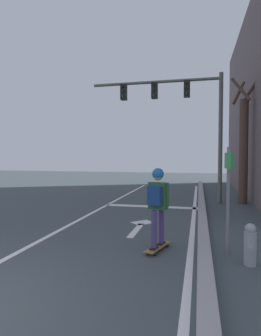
% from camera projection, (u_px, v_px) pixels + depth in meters
% --- Properties ---
extents(lane_line_center, '(0.12, 20.00, 0.01)m').
position_uv_depth(lane_line_center, '(83.00, 218.00, 8.58)').
color(lane_line_center, silver).
rests_on(lane_line_center, ground).
extents(lane_line_curbside, '(0.12, 20.00, 0.01)m').
position_uv_depth(lane_line_curbside, '(193.00, 223.00, 7.83)').
color(lane_line_curbside, silver).
rests_on(lane_line_curbside, ground).
extents(stop_bar, '(3.36, 0.40, 0.01)m').
position_uv_depth(stop_bar, '(151.00, 206.00, 10.45)').
color(stop_bar, silver).
rests_on(stop_bar, ground).
extents(lane_arrow_stem, '(0.16, 1.40, 0.01)m').
position_uv_depth(lane_arrow_stem, '(136.00, 230.00, 7.12)').
color(lane_arrow_stem, silver).
rests_on(lane_arrow_stem, ground).
extents(lane_arrow_head, '(0.71, 0.71, 0.01)m').
position_uv_depth(lane_arrow_head, '(143.00, 222.00, 7.94)').
color(lane_arrow_head, silver).
rests_on(lane_arrow_head, ground).
extents(curb_strip, '(0.24, 24.00, 0.14)m').
position_uv_depth(curb_strip, '(203.00, 221.00, 7.77)').
color(curb_strip, '#9D979B').
rests_on(curb_strip, ground).
extents(skateboard, '(0.44, 0.88, 0.08)m').
position_uv_depth(skateboard, '(158.00, 247.00, 5.59)').
color(skateboard, '#8F5C34').
rests_on(skateboard, ground).
extents(skater, '(0.42, 0.59, 1.53)m').
position_uv_depth(skater, '(157.00, 198.00, 5.53)').
color(skater, '#45396C').
rests_on(skater, skateboard).
extents(traffic_signal_mast, '(5.30, 0.34, 5.08)m').
position_uv_depth(traffic_signal_mast, '(179.00, 107.00, 11.55)').
color(traffic_signal_mast, '#5E6156').
rests_on(traffic_signal_mast, ground).
extents(street_sign_post, '(0.11, 0.44, 2.00)m').
position_uv_depth(street_sign_post, '(228.00, 184.00, 5.34)').
color(street_sign_post, slate).
rests_on(street_sign_post, ground).
extents(fire_hydrant, '(0.20, 0.30, 0.71)m').
position_uv_depth(fire_hydrant, '(250.00, 244.00, 4.83)').
color(fire_hydrant, '#94989F').
rests_on(fire_hydrant, ground).
extents(roadside_tree, '(1.09, 1.11, 4.82)m').
position_uv_depth(roadside_tree, '(244.00, 146.00, 11.00)').
color(roadside_tree, brown).
rests_on(roadside_tree, ground).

